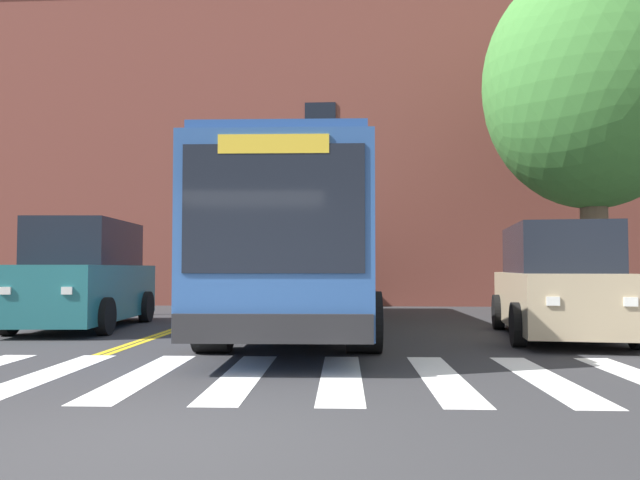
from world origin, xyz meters
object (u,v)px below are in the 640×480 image
Objects in this scene: city_bus at (302,248)px; street_tree_curbside_large at (591,86)px; car_grey_behind_bus at (308,278)px; car_tan_far_lane at (558,284)px; car_teal_near_lane at (86,277)px.

street_tree_curbside_large is (7.53, 3.27, 4.45)m from city_bus.
car_grey_behind_bus is 11.09m from street_tree_curbside_large.
car_grey_behind_bus is 0.49× the size of street_tree_curbside_large.
city_bus is 5.32m from car_tan_far_lane.
car_teal_near_lane is at bearing -116.41° from car_grey_behind_bus.
city_bus is 2.62× the size of car_grey_behind_bus.
car_teal_near_lane is 1.09× the size of car_grey_behind_bus.
car_teal_near_lane is 13.82m from street_tree_curbside_large.
street_tree_curbside_large reaches higher than car_grey_behind_bus.
city_bus is 2.42× the size of car_teal_near_lane.
car_teal_near_lane is 10.08m from car_tan_far_lane.
city_bus is at bearing 164.81° from car_tan_far_lane.
street_tree_curbside_large reaches higher than city_bus.
car_tan_far_lane is at bearing -7.91° from car_teal_near_lane.
car_teal_near_lane is 0.99× the size of car_tan_far_lane.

